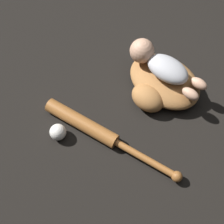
{
  "coord_description": "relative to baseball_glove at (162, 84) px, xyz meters",
  "views": [
    {
      "loc": [
        -0.1,
        0.81,
        1.18
      ],
      "look_at": [
        0.1,
        0.25,
        0.07
      ],
      "focal_mm": 50.0,
      "sensor_mm": 36.0,
      "label": 1
    }
  ],
  "objects": [
    {
      "name": "ground_plane",
      "position": [
        0.05,
        -0.03,
        -0.05
      ],
      "size": [
        6.0,
        6.0,
        0.0
      ],
      "primitive_type": "plane",
      "color": "black"
    },
    {
      "name": "baseball",
      "position": [
        0.33,
        0.36,
        -0.01
      ],
      "size": [
        0.07,
        0.07,
        0.07
      ],
      "color": "white",
      "rests_on": "ground"
    },
    {
      "name": "baseball_bat",
      "position": [
        0.2,
        0.3,
        -0.02
      ],
      "size": [
        0.61,
        0.17,
        0.06
      ],
      "color": "#9E602D",
      "rests_on": "ground"
    },
    {
      "name": "baby_figure",
      "position": [
        0.03,
        -0.03,
        0.09
      ],
      "size": [
        0.36,
        0.2,
        0.1
      ],
      "color": "#B2B2B7",
      "rests_on": "baseball_glove"
    },
    {
      "name": "baseball_glove",
      "position": [
        0.0,
        0.0,
        0.0
      ],
      "size": [
        0.4,
        0.37,
        0.1
      ],
      "color": "#A8703D",
      "rests_on": "ground"
    }
  ]
}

